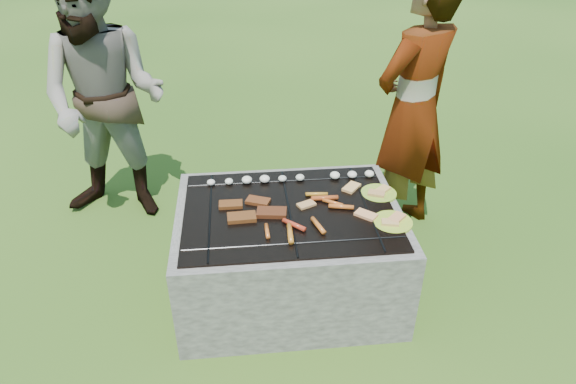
% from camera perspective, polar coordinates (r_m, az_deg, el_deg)
% --- Properties ---
extents(lawn, '(60.00, 60.00, 0.00)m').
position_cam_1_polar(lawn, '(3.33, 0.09, -10.75)').
color(lawn, '#234912').
rests_on(lawn, ground).
extents(fire_pit, '(1.30, 1.00, 0.62)m').
position_cam_1_polar(fire_pit, '(3.14, 0.09, -6.96)').
color(fire_pit, gray).
rests_on(fire_pit, ground).
extents(mushrooms, '(1.05, 0.06, 0.04)m').
position_cam_1_polar(mushrooms, '(3.22, 0.65, 1.61)').
color(mushrooms, '#F0E0CB').
rests_on(mushrooms, fire_pit).
extents(pork_slabs, '(0.39, 0.27, 0.02)m').
position_cam_1_polar(pork_slabs, '(2.93, -3.92, -2.03)').
color(pork_slabs, '#9A511C').
rests_on(pork_slabs, fire_pit).
extents(sausages, '(0.53, 0.48, 0.03)m').
position_cam_1_polar(sausages, '(2.89, 2.68, -2.51)').
color(sausages, orange).
rests_on(sausages, fire_pit).
extents(bread_on_grate, '(0.45, 0.43, 0.02)m').
position_cam_1_polar(bread_on_grate, '(3.03, 6.46, -1.04)').
color(bread_on_grate, tan).
rests_on(bread_on_grate, fire_pit).
extents(plate_far, '(0.25, 0.25, 0.03)m').
position_cam_1_polar(plate_far, '(3.15, 10.05, -0.12)').
color(plate_far, yellow).
rests_on(plate_far, fire_pit).
extents(plate_near, '(0.25, 0.25, 0.03)m').
position_cam_1_polar(plate_near, '(2.91, 11.56, -3.25)').
color(plate_near, gold).
rests_on(plate_near, fire_pit).
extents(cook, '(0.80, 0.72, 1.83)m').
position_cam_1_polar(cook, '(3.56, 13.75, 8.85)').
color(cook, '#9F9484').
rests_on(cook, ground).
extents(bystander, '(1.03, 0.88, 1.84)m').
position_cam_1_polar(bystander, '(3.83, -19.64, 9.62)').
color(bystander, '#A7968B').
rests_on(bystander, ground).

